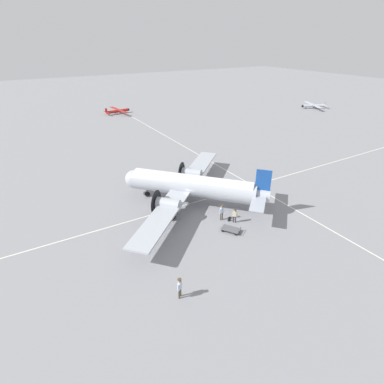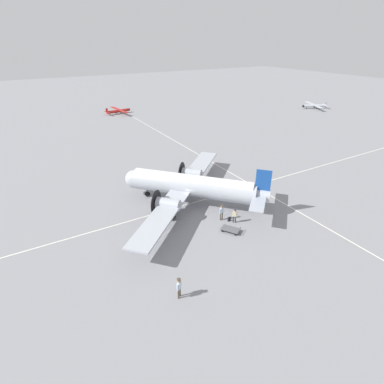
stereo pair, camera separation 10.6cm
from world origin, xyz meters
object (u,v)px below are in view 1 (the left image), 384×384
ramp_agent (235,214)px  baggage_cart (231,229)px  suitcase_near_door (229,219)px  light_aircraft_distant (118,111)px  passenger_boarding (222,211)px  light_aircraft_taxiing (313,106)px  crew_foreground (180,286)px  airliner_main (189,185)px

ramp_agent → baggage_cart: ramp_agent is taller
suitcase_near_door → light_aircraft_distant: 58.96m
passenger_boarding → baggage_cart: 2.62m
baggage_cart → light_aircraft_taxiing: (-58.78, -38.07, 0.53)m
passenger_boarding → light_aircraft_distant: (-6.95, -57.94, -0.38)m
crew_foreground → ramp_agent: 12.27m
crew_foreground → light_aircraft_taxiing: (-67.79, -43.32, -0.38)m
passenger_boarding → crew_foreground: bearing=30.0°
ramp_agent → baggage_cart: 2.01m
passenger_boarding → light_aircraft_distant: passenger_boarding is taller
baggage_cart → light_aircraft_distant: size_ratio=0.23×
airliner_main → light_aircraft_distant: (-8.16, -52.69, -1.65)m
light_aircraft_distant → passenger_boarding: bearing=-103.9°
crew_foreground → light_aircraft_taxiing: light_aircraft_taxiing is taller
suitcase_near_door → baggage_cart: 2.06m
airliner_main → light_aircraft_taxiing: size_ratio=2.22×
airliner_main → light_aircraft_taxiing: airliner_main is taller
crew_foreground → ramp_agent: crew_foreground is taller
crew_foreground → baggage_cart: crew_foreground is taller
crew_foreground → ramp_agent: (-10.43, -6.46, -0.15)m
airliner_main → baggage_cart: airliner_main is taller
passenger_boarding → light_aircraft_distant: bearing=-105.7°
baggage_cart → light_aircraft_taxiing: 70.04m
baggage_cart → light_aircraft_distant: 60.81m
ramp_agent → light_aircraft_distant: size_ratio=0.17×
passenger_boarding → light_aircraft_taxiing: size_ratio=0.20×
light_aircraft_distant → baggage_cart: bearing=-104.1°
crew_foreground → light_aircraft_taxiing: 80.45m
ramp_agent → light_aircraft_taxiing: bearing=-99.1°
airliner_main → ramp_agent: bearing=155.7°
suitcase_near_door → light_aircraft_distant: bearing=-96.2°
ramp_agent → light_aircraft_taxiing: (-57.36, -36.87, -0.22)m
airliner_main → suitcase_near_door: (-1.81, 5.92, -2.19)m
light_aircraft_distant → airliner_main: bearing=-105.8°
ramp_agent → light_aircraft_distant: bearing=-47.6°
passenger_boarding → suitcase_near_door: (-0.60, 0.68, -0.92)m
passenger_boarding → suitcase_near_door: bearing=122.5°
passenger_boarding → ramp_agent: passenger_boarding is taller
crew_foreground → light_aircraft_distant: (-16.46, -65.60, -0.39)m
passenger_boarding → ramp_agent: (-0.92, 1.21, -0.14)m
ramp_agent → light_aircraft_distant: 59.45m
light_aircraft_taxiing → airliner_main: bearing=52.0°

